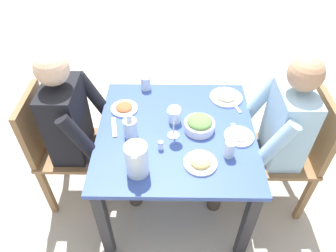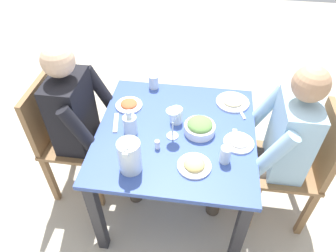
{
  "view_description": "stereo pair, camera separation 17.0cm",
  "coord_description": "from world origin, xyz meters",
  "px_view_note": "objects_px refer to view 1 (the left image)",
  "views": [
    {
      "loc": [
        -1.35,
        0.03,
        2.02
      ],
      "look_at": [
        0.0,
        0.05,
        0.74
      ],
      "focal_mm": 33.74,
      "sensor_mm": 36.0,
      "label": 1
    },
    {
      "loc": [
        -1.34,
        -0.14,
        2.02
      ],
      "look_at": [
        0.0,
        0.05,
        0.74
      ],
      "focal_mm": 33.74,
      "sensor_mm": 36.0,
      "label": 2
    }
  ],
  "objects_px": {
    "water_glass_by_pitcher": "(146,83)",
    "oil_carafe": "(130,129)",
    "water_glass_far_right": "(175,115)",
    "salt_shaker": "(161,145)",
    "plate_fries": "(200,162)",
    "plate_yoghurt": "(239,136)",
    "dining_table": "(176,143)",
    "wine_glass": "(174,118)",
    "diner_near": "(269,134)",
    "chair_near": "(296,151)",
    "water_glass_near_right": "(230,149)",
    "plate_rice_curry": "(124,108)",
    "salad_bowl": "(199,124)",
    "water_pitcher": "(137,159)",
    "chair_far": "(57,145)",
    "plate_beans": "(226,97)",
    "diner_far": "(84,129)"
  },
  "relations": [
    {
      "from": "water_glass_by_pitcher",
      "to": "oil_carafe",
      "type": "xyz_separation_m",
      "value": [
        -0.46,
        0.06,
        0.01
      ]
    },
    {
      "from": "water_glass_far_right",
      "to": "salt_shaker",
      "type": "distance_m",
      "value": 0.25
    },
    {
      "from": "plate_fries",
      "to": "plate_yoghurt",
      "type": "bearing_deg",
      "value": -49.34
    },
    {
      "from": "dining_table",
      "to": "wine_glass",
      "type": "height_order",
      "value": "wine_glass"
    },
    {
      "from": "diner_near",
      "to": "oil_carafe",
      "type": "distance_m",
      "value": 0.84
    },
    {
      "from": "plate_fries",
      "to": "chair_near",
      "type": "bearing_deg",
      "value": -66.43
    },
    {
      "from": "plate_fries",
      "to": "water_glass_near_right",
      "type": "relative_size",
      "value": 1.77
    },
    {
      "from": "plate_rice_curry",
      "to": "diner_near",
      "type": "bearing_deg",
      "value": -100.34
    },
    {
      "from": "dining_table",
      "to": "plate_yoghurt",
      "type": "xyz_separation_m",
      "value": [
        -0.05,
        -0.37,
        0.12
      ]
    },
    {
      "from": "water_glass_far_right",
      "to": "salt_shaker",
      "type": "relative_size",
      "value": 1.87
    },
    {
      "from": "plate_rice_curry",
      "to": "plate_yoghurt",
      "type": "height_order",
      "value": "plate_yoghurt"
    },
    {
      "from": "salad_bowl",
      "to": "water_pitcher",
      "type": "bearing_deg",
      "value": 133.82
    },
    {
      "from": "diner_near",
      "to": "wine_glass",
      "type": "bearing_deg",
      "value": 96.77
    },
    {
      "from": "plate_fries",
      "to": "plate_rice_curry",
      "type": "distance_m",
      "value": 0.64
    },
    {
      "from": "dining_table",
      "to": "plate_rice_curry",
      "type": "bearing_deg",
      "value": 59.81
    },
    {
      "from": "plate_fries",
      "to": "salt_shaker",
      "type": "distance_m",
      "value": 0.24
    },
    {
      "from": "chair_far",
      "to": "water_glass_by_pitcher",
      "type": "bearing_deg",
      "value": -57.85
    },
    {
      "from": "plate_beans",
      "to": "salt_shaker",
      "type": "bearing_deg",
      "value": 137.68
    },
    {
      "from": "plate_yoghurt",
      "to": "water_glass_by_pitcher",
      "type": "relative_size",
      "value": 1.81
    },
    {
      "from": "diner_far",
      "to": "plate_rice_curry",
      "type": "relative_size",
      "value": 6.92
    },
    {
      "from": "diner_near",
      "to": "water_glass_near_right",
      "type": "distance_m",
      "value": 0.37
    },
    {
      "from": "plate_rice_curry",
      "to": "water_glass_near_right",
      "type": "relative_size",
      "value": 1.68
    },
    {
      "from": "water_pitcher",
      "to": "plate_beans",
      "type": "height_order",
      "value": "water_pitcher"
    },
    {
      "from": "water_glass_far_right",
      "to": "wine_glass",
      "type": "bearing_deg",
      "value": 177.2
    },
    {
      "from": "chair_far",
      "to": "salad_bowl",
      "type": "distance_m",
      "value": 0.95
    },
    {
      "from": "dining_table",
      "to": "diner_far",
      "type": "relative_size",
      "value": 0.79
    },
    {
      "from": "water_pitcher",
      "to": "water_glass_far_right",
      "type": "xyz_separation_m",
      "value": [
        0.4,
        -0.19,
        -0.05
      ]
    },
    {
      "from": "oil_carafe",
      "to": "salt_shaker",
      "type": "distance_m",
      "value": 0.21
    },
    {
      "from": "plate_beans",
      "to": "water_glass_by_pitcher",
      "type": "relative_size",
      "value": 2.26
    },
    {
      "from": "chair_far",
      "to": "diner_near",
      "type": "distance_m",
      "value": 1.36
    },
    {
      "from": "chair_far",
      "to": "plate_rice_curry",
      "type": "xyz_separation_m",
      "value": [
        0.13,
        -0.45,
        0.21
      ]
    },
    {
      "from": "chair_far",
      "to": "water_glass_near_right",
      "type": "distance_m",
      "value": 1.12
    },
    {
      "from": "water_pitcher",
      "to": "plate_fries",
      "type": "height_order",
      "value": "water_pitcher"
    },
    {
      "from": "dining_table",
      "to": "diner_near",
      "type": "bearing_deg",
      "value": -87.2
    },
    {
      "from": "oil_carafe",
      "to": "water_glass_far_right",
      "type": "bearing_deg",
      "value": -62.46
    },
    {
      "from": "diner_far",
      "to": "plate_beans",
      "type": "height_order",
      "value": "diner_far"
    },
    {
      "from": "diner_far",
      "to": "plate_rice_curry",
      "type": "bearing_deg",
      "value": -61.05
    },
    {
      "from": "plate_rice_curry",
      "to": "water_glass_by_pitcher",
      "type": "xyz_separation_m",
      "value": [
        0.23,
        -0.12,
        0.03
      ]
    },
    {
      "from": "plate_yoghurt",
      "to": "oil_carafe",
      "type": "bearing_deg",
      "value": 89.54
    },
    {
      "from": "diner_near",
      "to": "oil_carafe",
      "type": "xyz_separation_m",
      "value": [
        -0.07,
        0.84,
        0.1
      ]
    },
    {
      "from": "plate_yoghurt",
      "to": "water_glass_by_pitcher",
      "type": "bearing_deg",
      "value": 50.7
    },
    {
      "from": "dining_table",
      "to": "oil_carafe",
      "type": "bearing_deg",
      "value": 99.79
    },
    {
      "from": "diner_far",
      "to": "wine_glass",
      "type": "distance_m",
      "value": 0.6
    },
    {
      "from": "plate_beans",
      "to": "oil_carafe",
      "type": "bearing_deg",
      "value": 121.25
    },
    {
      "from": "diner_far",
      "to": "oil_carafe",
      "type": "bearing_deg",
      "value": -108.87
    },
    {
      "from": "salad_bowl",
      "to": "plate_fries",
      "type": "xyz_separation_m",
      "value": [
        -0.27,
        0.01,
        -0.02
      ]
    },
    {
      "from": "water_pitcher",
      "to": "salad_bowl",
      "type": "relative_size",
      "value": 1.05
    },
    {
      "from": "water_pitcher",
      "to": "plate_rice_curry",
      "type": "relative_size",
      "value": 1.1
    },
    {
      "from": "chair_near",
      "to": "plate_yoghurt",
      "type": "height_order",
      "value": "chair_near"
    },
    {
      "from": "salad_bowl",
      "to": "plate_beans",
      "type": "bearing_deg",
      "value": -33.15
    }
  ]
}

